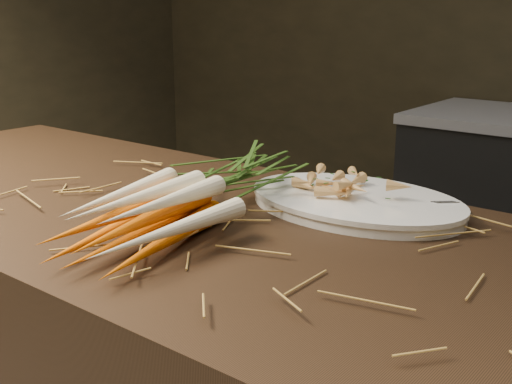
% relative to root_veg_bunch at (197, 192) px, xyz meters
% --- Properties ---
extents(straw_bedding, '(1.40, 0.60, 0.02)m').
position_rel_root_veg_bunch_xyz_m(straw_bedding, '(0.18, 0.02, -0.04)').
color(straw_bedding, '#A96E2C').
rests_on(straw_bedding, main_counter).
extents(root_veg_bunch, '(0.26, 0.58, 0.10)m').
position_rel_root_veg_bunch_xyz_m(root_veg_bunch, '(0.00, 0.00, 0.00)').
color(root_veg_bunch, '#CA4E0A').
rests_on(root_veg_bunch, main_counter).
extents(serving_platter, '(0.40, 0.27, 0.02)m').
position_rel_root_veg_bunch_xyz_m(serving_platter, '(0.18, 0.22, -0.04)').
color(serving_platter, white).
rests_on(serving_platter, main_counter).
extents(roasted_veg_heap, '(0.20, 0.14, 0.04)m').
position_rel_root_veg_bunch_xyz_m(roasted_veg_heap, '(0.18, 0.22, -0.01)').
color(roasted_veg_heap, '#AB7C43').
rests_on(roasted_veg_heap, serving_platter).
extents(serving_fork, '(0.12, 0.11, 0.00)m').
position_rel_root_veg_bunch_xyz_m(serving_fork, '(0.32, 0.20, -0.03)').
color(serving_fork, silver).
rests_on(serving_fork, serving_platter).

